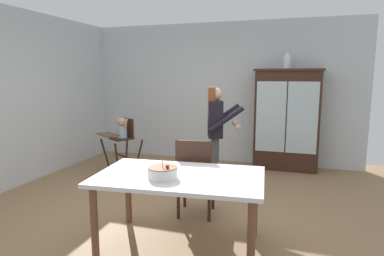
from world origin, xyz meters
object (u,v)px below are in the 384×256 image
(ceramic_vase, at_px, (287,62))
(high_chair_with_toddler, at_px, (122,134))
(adult_person, at_px, (216,126))
(china_cabinet, at_px, (287,120))
(dining_table, at_px, (180,183))
(birthday_cake, at_px, (163,172))
(dining_chair_far_side, at_px, (195,173))

(ceramic_vase, distance_m, high_chair_with_toddler, 3.19)
(high_chair_with_toddler, distance_m, adult_person, 1.99)
(china_cabinet, height_order, dining_table, china_cabinet)
(china_cabinet, distance_m, adult_person, 1.80)
(ceramic_vase, xyz_separation_m, high_chair_with_toddler, (-2.77, -0.94, -1.27))
(china_cabinet, xyz_separation_m, birthday_cake, (-1.01, -3.33, -0.12))
(dining_chair_far_side, bearing_deg, dining_table, 87.70)
(china_cabinet, relative_size, birthday_cake, 6.46)
(adult_person, height_order, birthday_cake, adult_person)
(adult_person, relative_size, birthday_cake, 5.47)
(dining_table, bearing_deg, birthday_cake, -128.09)
(high_chair_with_toddler, xyz_separation_m, adult_person, (1.87, -0.59, 0.31))
(adult_person, distance_m, dining_table, 1.68)
(china_cabinet, height_order, dining_chair_far_side, china_cabinet)
(ceramic_vase, distance_m, dining_table, 3.54)
(china_cabinet, xyz_separation_m, ceramic_vase, (-0.04, 0.00, 1.02))
(china_cabinet, xyz_separation_m, adult_person, (-0.94, -1.53, 0.06))
(china_cabinet, bearing_deg, high_chair_with_toddler, -161.53)
(china_cabinet, distance_m, dining_chair_far_side, 2.69)
(china_cabinet, relative_size, dining_table, 1.07)
(china_cabinet, height_order, ceramic_vase, ceramic_vase)
(adult_person, bearing_deg, ceramic_vase, -47.95)
(adult_person, xyz_separation_m, dining_table, (0.04, -1.65, -0.32))
(ceramic_vase, bearing_deg, dining_table, -105.09)
(adult_person, bearing_deg, dining_chair_far_side, 161.54)
(adult_person, bearing_deg, birthday_cake, 160.13)
(dining_table, xyz_separation_m, birthday_cake, (-0.12, -0.15, 0.14))
(china_cabinet, height_order, high_chair_with_toddler, china_cabinet)
(high_chair_with_toddler, bearing_deg, ceramic_vase, 50.46)
(china_cabinet, relative_size, dining_chair_far_side, 1.88)
(ceramic_vase, bearing_deg, adult_person, -120.42)
(ceramic_vase, distance_m, adult_person, 2.02)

